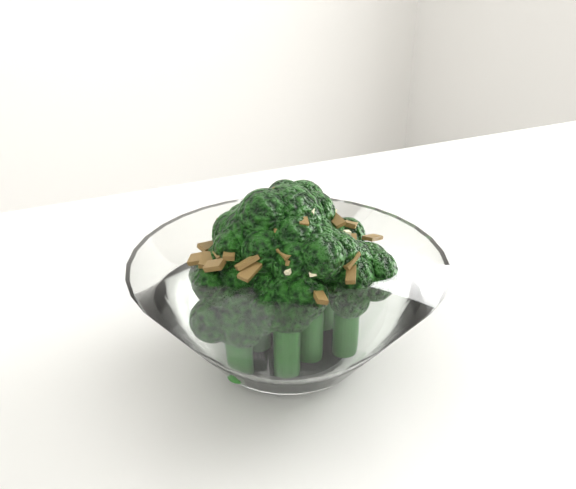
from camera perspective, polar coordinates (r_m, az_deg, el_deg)
table at (r=0.57m, az=16.47°, el=-13.18°), size 1.36×1.07×0.75m
broccoli_dish at (r=0.45m, az=-0.02°, el=-4.38°), size 0.22×0.22×0.13m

